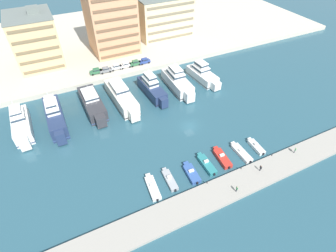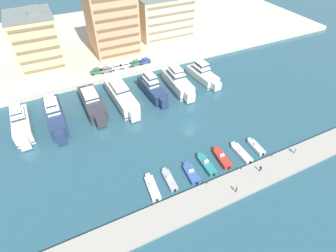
{
  "view_description": "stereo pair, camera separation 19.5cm",
  "coord_description": "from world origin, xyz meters",
  "px_view_note": "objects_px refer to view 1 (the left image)",
  "views": [
    {
      "loc": [
        -28.67,
        -45.27,
        47.54
      ],
      "look_at": [
        -6.54,
        0.09,
        2.5
      ],
      "focal_mm": 28.0,
      "sensor_mm": 36.0,
      "label": 1
    },
    {
      "loc": [
        -28.49,
        -45.36,
        47.54
      ],
      "look_at": [
        -6.54,
        0.09,
        2.5
      ],
      "focal_mm": 28.0,
      "sensor_mm": 36.0,
      "label": 2
    }
  ],
  "objects_px": {
    "yacht_navy_left": "(55,116)",
    "motorboat_grey_left": "(170,180)",
    "car_silver_mid_left": "(116,67)",
    "pedestrian_mid_deck": "(237,189)",
    "yacht_navy_center": "(152,88)",
    "car_white_center_left": "(125,65)",
    "yacht_white_mid_right": "(203,74)",
    "car_green_center": "(135,63)",
    "pedestrian_near_edge": "(295,150)",
    "yacht_ivory_center_left": "(122,97)",
    "car_blue_center_right": "(145,61)",
    "motorboat_teal_center_left": "(206,164)",
    "motorboat_white_far_left": "(153,187)",
    "pedestrian_far_side": "(261,168)",
    "car_grey_left": "(105,70)",
    "yacht_charcoal_mid_left": "(92,104)",
    "motorboat_red_center": "(222,158)",
    "yacht_white_far_left": "(21,124)",
    "motorboat_white_center_right": "(241,152)",
    "yacht_white_center_right": "(178,82)",
    "motorboat_white_mid_right": "(256,146)",
    "motorboat_blue_mid_left": "(191,173)",
    "car_green_far_left": "(96,71)"
  },
  "relations": [
    {
      "from": "yacht_navy_left",
      "to": "motorboat_grey_left",
      "type": "height_order",
      "value": "yacht_navy_left"
    },
    {
      "from": "car_silver_mid_left",
      "to": "pedestrian_mid_deck",
      "type": "height_order",
      "value": "car_silver_mid_left"
    },
    {
      "from": "yacht_navy_center",
      "to": "car_white_center_left",
      "type": "relative_size",
      "value": 3.96
    },
    {
      "from": "yacht_white_mid_right",
      "to": "car_green_center",
      "type": "xyz_separation_m",
      "value": [
        -17.79,
        16.55,
        0.46
      ]
    },
    {
      "from": "car_silver_mid_left",
      "to": "pedestrian_near_edge",
      "type": "height_order",
      "value": "car_silver_mid_left"
    },
    {
      "from": "yacht_ivory_center_left",
      "to": "motorboat_grey_left",
      "type": "height_order",
      "value": "yacht_ivory_center_left"
    },
    {
      "from": "yacht_ivory_center_left",
      "to": "car_blue_center_right",
      "type": "height_order",
      "value": "yacht_ivory_center_left"
    },
    {
      "from": "motorboat_teal_center_left",
      "to": "motorboat_white_far_left",
      "type": "bearing_deg",
      "value": -178.63
    },
    {
      "from": "motorboat_grey_left",
      "to": "pedestrian_far_side",
      "type": "distance_m",
      "value": 20.5
    },
    {
      "from": "motorboat_white_far_left",
      "to": "car_grey_left",
      "type": "xyz_separation_m",
      "value": [
        4.07,
        49.4,
        2.11
      ]
    },
    {
      "from": "yacht_charcoal_mid_left",
      "to": "motorboat_red_center",
      "type": "xyz_separation_m",
      "value": [
        22.71,
        -32.49,
        -1.59
      ]
    },
    {
      "from": "motorboat_red_center",
      "to": "car_white_center_left",
      "type": "xyz_separation_m",
      "value": [
        -6.9,
        49.21,
        2.05
      ]
    },
    {
      "from": "yacht_white_far_left",
      "to": "car_green_center",
      "type": "distance_m",
      "value": 42.32
    },
    {
      "from": "motorboat_white_far_left",
      "to": "motorboat_white_center_right",
      "type": "height_order",
      "value": "motorboat_white_far_left"
    },
    {
      "from": "car_silver_mid_left",
      "to": "pedestrian_mid_deck",
      "type": "xyz_separation_m",
      "value": [
        7.38,
        -58.52,
        -0.82
      ]
    },
    {
      "from": "yacht_white_center_right",
      "to": "motorboat_white_center_right",
      "type": "bearing_deg",
      "value": -88.84
    },
    {
      "from": "yacht_navy_left",
      "to": "motorboat_white_mid_right",
      "type": "height_order",
      "value": "yacht_navy_left"
    },
    {
      "from": "yacht_white_center_right",
      "to": "car_white_center_left",
      "type": "bearing_deg",
      "value": 123.25
    },
    {
      "from": "yacht_navy_center",
      "to": "yacht_white_mid_right",
      "type": "height_order",
      "value": "yacht_navy_center"
    },
    {
      "from": "motorboat_white_far_left",
      "to": "car_grey_left",
      "type": "height_order",
      "value": "car_grey_left"
    },
    {
      "from": "yacht_navy_left",
      "to": "yacht_white_center_right",
      "type": "height_order",
      "value": "yacht_navy_left"
    },
    {
      "from": "motorboat_red_center",
      "to": "motorboat_white_center_right",
      "type": "distance_m",
      "value": 5.26
    },
    {
      "from": "yacht_navy_center",
      "to": "car_white_center_left",
      "type": "height_order",
      "value": "yacht_navy_center"
    },
    {
      "from": "yacht_white_center_right",
      "to": "motorboat_white_far_left",
      "type": "xyz_separation_m",
      "value": [
        -22.73,
        -32.12,
        -2.0
      ]
    },
    {
      "from": "motorboat_red_center",
      "to": "car_white_center_left",
      "type": "height_order",
      "value": "car_white_center_left"
    },
    {
      "from": "yacht_white_mid_right",
      "to": "yacht_ivory_center_left",
      "type": "bearing_deg",
      "value": -178.59
    },
    {
      "from": "yacht_charcoal_mid_left",
      "to": "car_green_center",
      "type": "distance_m",
      "value": 25.58
    },
    {
      "from": "yacht_ivory_center_left",
      "to": "yacht_navy_center",
      "type": "xyz_separation_m",
      "value": [
        9.86,
        0.01,
        0.08
      ]
    },
    {
      "from": "motorboat_teal_center_left",
      "to": "car_green_center",
      "type": "xyz_separation_m",
      "value": [
        1.12,
        49.19,
        2.04
      ]
    },
    {
      "from": "yacht_charcoal_mid_left",
      "to": "pedestrian_far_side",
      "type": "distance_m",
      "value": 48.46
    },
    {
      "from": "yacht_charcoal_mid_left",
      "to": "motorboat_blue_mid_left",
      "type": "relative_size",
      "value": 2.83
    },
    {
      "from": "yacht_white_center_right",
      "to": "motorboat_teal_center_left",
      "type": "distance_m",
      "value": 33.08
    },
    {
      "from": "yacht_navy_left",
      "to": "pedestrian_far_side",
      "type": "distance_m",
      "value": 53.94
    },
    {
      "from": "car_green_center",
      "to": "pedestrian_near_edge",
      "type": "distance_m",
      "value": 58.93
    },
    {
      "from": "yacht_white_far_left",
      "to": "motorboat_red_center",
      "type": "distance_m",
      "value": 52.12
    },
    {
      "from": "car_grey_left",
      "to": "yacht_navy_center",
      "type": "bearing_deg",
      "value": -60.12
    },
    {
      "from": "yacht_white_far_left",
      "to": "motorboat_white_far_left",
      "type": "bearing_deg",
      "value": -53.45
    },
    {
      "from": "motorboat_red_center",
      "to": "pedestrian_near_edge",
      "type": "bearing_deg",
      "value": -21.34
    },
    {
      "from": "pedestrian_near_edge",
      "to": "motorboat_blue_mid_left",
      "type": "bearing_deg",
      "value": 167.3
    },
    {
      "from": "yacht_ivory_center_left",
      "to": "yacht_navy_center",
      "type": "distance_m",
      "value": 9.86
    },
    {
      "from": "motorboat_blue_mid_left",
      "to": "pedestrian_far_side",
      "type": "height_order",
      "value": "pedestrian_far_side"
    },
    {
      "from": "yacht_charcoal_mid_left",
      "to": "yacht_white_center_right",
      "type": "relative_size",
      "value": 1.03
    },
    {
      "from": "car_green_far_left",
      "to": "motorboat_grey_left",
      "type": "bearing_deg",
      "value": -86.28
    },
    {
      "from": "pedestrian_near_edge",
      "to": "yacht_white_far_left",
      "type": "bearing_deg",
      "value": 147.01
    },
    {
      "from": "yacht_charcoal_mid_left",
      "to": "car_green_far_left",
      "type": "xyz_separation_m",
      "value": [
        5.51,
        17.01,
        0.46
      ]
    },
    {
      "from": "yacht_navy_center",
      "to": "motorboat_white_mid_right",
      "type": "distance_m",
      "value": 35.4
    },
    {
      "from": "car_green_center",
      "to": "car_blue_center_right",
      "type": "height_order",
      "value": "same"
    },
    {
      "from": "yacht_white_center_right",
      "to": "car_blue_center_right",
      "type": "bearing_deg",
      "value": 103.96
    },
    {
      "from": "yacht_white_mid_right",
      "to": "motorboat_red_center",
      "type": "xyz_separation_m",
      "value": [
        -14.52,
        -32.57,
        -1.59
      ]
    },
    {
      "from": "yacht_white_center_right",
      "to": "motorboat_blue_mid_left",
      "type": "distance_m",
      "value": 35.15
    }
  ]
}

